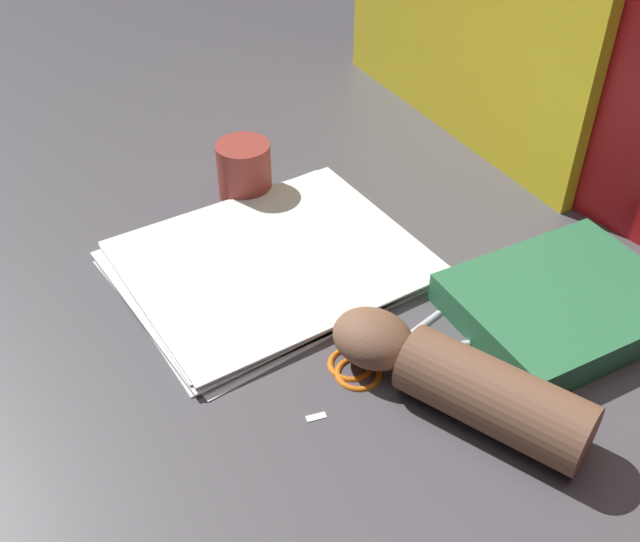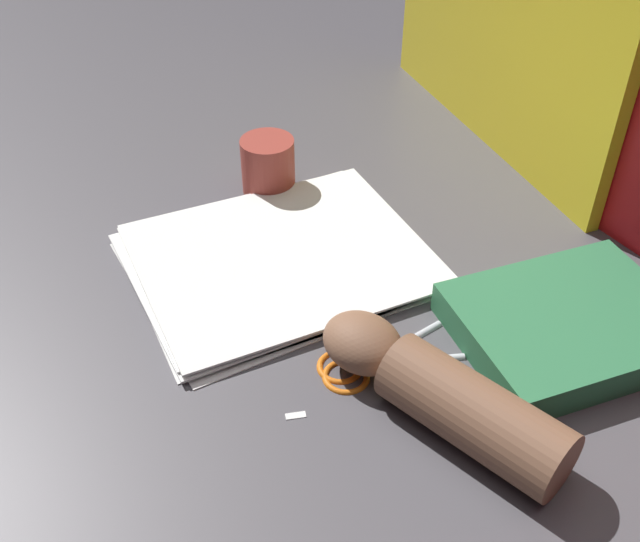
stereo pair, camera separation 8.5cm
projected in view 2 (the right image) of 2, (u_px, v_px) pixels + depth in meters
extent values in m
plane|color=#4C494F|center=(334.00, 320.00, 0.88)|extent=(6.00, 6.00, 0.00)
cube|color=yellow|center=(503.00, 3.00, 1.08)|extent=(0.57, 0.09, 0.43)
cube|color=white|center=(279.00, 263.00, 0.96)|extent=(0.30, 0.36, 0.00)
cube|color=white|center=(277.00, 261.00, 0.96)|extent=(0.31, 0.37, 0.00)
cube|color=white|center=(276.00, 259.00, 0.95)|extent=(0.30, 0.36, 0.00)
cube|color=white|center=(280.00, 254.00, 0.96)|extent=(0.32, 0.38, 0.00)
cube|color=white|center=(282.00, 255.00, 0.95)|extent=(0.31, 0.37, 0.00)
cube|color=#2D7247|center=(569.00, 324.00, 0.84)|extent=(0.23, 0.27, 0.04)
sphere|color=silver|center=(368.00, 362.00, 0.82)|extent=(0.01, 0.01, 0.01)
cylinder|color=silver|center=(405.00, 341.00, 0.84)|extent=(0.02, 0.11, 0.01)
torus|color=orange|center=(346.00, 374.00, 0.81)|extent=(0.06, 0.06, 0.01)
cylinder|color=silver|center=(416.00, 358.00, 0.82)|extent=(0.05, 0.10, 0.01)
torus|color=orange|center=(340.00, 364.00, 0.82)|extent=(0.07, 0.07, 0.01)
cylinder|color=brown|center=(474.00, 414.00, 0.72)|extent=(0.21, 0.13, 0.07)
ellipsoid|color=brown|center=(363.00, 343.00, 0.80)|extent=(0.11, 0.10, 0.05)
cube|color=white|center=(296.00, 415.00, 0.77)|extent=(0.01, 0.02, 0.00)
cube|color=white|center=(261.00, 353.00, 0.84)|extent=(0.03, 0.03, 0.00)
cylinder|color=#99382D|center=(268.00, 166.00, 1.07)|extent=(0.08, 0.08, 0.08)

